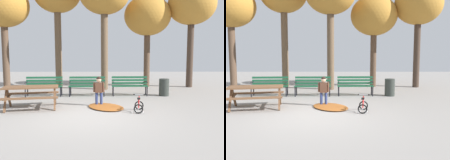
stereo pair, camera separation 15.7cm
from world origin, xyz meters
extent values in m
plane|color=gray|center=(0.00, 0.00, 0.00)|extent=(36.00, 36.00, 0.00)
cube|color=brown|center=(-2.04, 1.00, 0.74)|extent=(1.91, 1.08, 0.05)
cube|color=brown|center=(-1.94, 0.46, 0.45)|extent=(1.81, 0.57, 0.04)
cube|color=brown|center=(-2.15, 1.54, 0.45)|extent=(1.81, 0.57, 0.04)
cube|color=brown|center=(-2.76, 0.61, 0.36)|extent=(0.16, 0.57, 0.76)
cube|color=brown|center=(-2.86, 1.10, 0.36)|extent=(0.16, 0.57, 0.76)
cube|color=brown|center=(-2.81, 0.86, 0.42)|extent=(0.28, 1.10, 0.04)
cube|color=brown|center=(-1.23, 0.90, 0.36)|extent=(0.16, 0.57, 0.76)
cube|color=brown|center=(-1.32, 1.39, 0.36)|extent=(0.16, 0.57, 0.76)
cube|color=brown|center=(-1.28, 1.15, 0.42)|extent=(0.28, 1.10, 0.04)
cube|color=#195133|center=(-2.27, 3.55, 0.44)|extent=(1.60, 0.16, 0.03)
cube|color=#195133|center=(-2.26, 3.43, 0.44)|extent=(1.60, 0.16, 0.03)
cube|color=#195133|center=(-2.26, 3.31, 0.44)|extent=(1.60, 0.16, 0.03)
cube|color=#195133|center=(-2.25, 3.19, 0.44)|extent=(1.60, 0.16, 0.03)
cube|color=#195133|center=(-2.27, 3.59, 0.54)|extent=(1.60, 0.13, 0.09)
cube|color=#195133|center=(-2.27, 3.59, 0.67)|extent=(1.60, 0.13, 0.09)
cube|color=#195133|center=(-2.27, 3.59, 0.81)|extent=(1.60, 0.13, 0.09)
cylinder|color=black|center=(-1.50, 3.25, 0.22)|extent=(0.05, 0.05, 0.44)
cylinder|color=black|center=(-1.52, 3.61, 0.22)|extent=(0.05, 0.05, 0.44)
cube|color=black|center=(-1.51, 3.43, 0.62)|extent=(0.06, 0.40, 0.03)
cylinder|color=black|center=(-3.00, 3.17, 0.22)|extent=(0.05, 0.05, 0.44)
cylinder|color=black|center=(-3.02, 3.53, 0.22)|extent=(0.05, 0.05, 0.44)
cube|color=black|center=(-3.01, 3.35, 0.62)|extent=(0.06, 0.40, 0.03)
cube|color=#195133|center=(-0.36, 3.59, 0.44)|extent=(1.60, 0.09, 0.03)
cube|color=#195133|center=(-0.36, 3.47, 0.44)|extent=(1.60, 0.09, 0.03)
cube|color=#195133|center=(-0.36, 3.35, 0.44)|extent=(1.60, 0.09, 0.03)
cube|color=#195133|center=(-0.36, 3.23, 0.44)|extent=(1.60, 0.09, 0.03)
cube|color=#195133|center=(-0.36, 3.63, 0.54)|extent=(1.60, 0.07, 0.09)
cube|color=#195133|center=(-0.36, 3.63, 0.67)|extent=(1.60, 0.07, 0.09)
cube|color=#195133|center=(-0.36, 3.63, 0.81)|extent=(1.60, 0.07, 0.09)
cylinder|color=black|center=(0.39, 3.26, 0.22)|extent=(0.05, 0.05, 0.44)
cylinder|color=black|center=(0.39, 3.62, 0.22)|extent=(0.05, 0.05, 0.44)
cube|color=black|center=(0.39, 3.44, 0.62)|extent=(0.05, 0.40, 0.03)
cylinder|color=black|center=(-1.11, 3.24, 0.22)|extent=(0.05, 0.05, 0.44)
cylinder|color=black|center=(-1.11, 3.60, 0.22)|extent=(0.05, 0.05, 0.44)
cube|color=black|center=(-1.11, 3.42, 0.62)|extent=(0.05, 0.40, 0.03)
cube|color=#195133|center=(1.53, 3.68, 0.44)|extent=(1.60, 0.11, 0.03)
cube|color=#195133|center=(1.54, 3.56, 0.44)|extent=(1.60, 0.11, 0.03)
cube|color=#195133|center=(1.54, 3.44, 0.44)|extent=(1.60, 0.11, 0.03)
cube|color=#195133|center=(1.54, 3.32, 0.44)|extent=(1.60, 0.11, 0.03)
cube|color=#195133|center=(1.53, 3.72, 0.54)|extent=(1.60, 0.08, 0.09)
cube|color=#195133|center=(1.53, 3.72, 0.67)|extent=(1.60, 0.08, 0.09)
cube|color=#195133|center=(1.53, 3.72, 0.81)|extent=(1.60, 0.08, 0.09)
cylinder|color=black|center=(2.29, 3.36, 0.22)|extent=(0.05, 0.05, 0.44)
cylinder|color=black|center=(2.28, 3.72, 0.22)|extent=(0.05, 0.05, 0.44)
cube|color=black|center=(2.29, 3.54, 0.62)|extent=(0.05, 0.40, 0.03)
cylinder|color=black|center=(0.79, 3.32, 0.22)|extent=(0.05, 0.05, 0.44)
cylinder|color=black|center=(0.78, 3.68, 0.22)|extent=(0.05, 0.05, 0.44)
cube|color=black|center=(0.79, 3.50, 0.62)|extent=(0.05, 0.40, 0.03)
cylinder|color=navy|center=(0.33, 1.38, 0.24)|extent=(0.09, 0.09, 0.48)
cube|color=black|center=(0.33, 1.38, 0.03)|extent=(0.09, 0.16, 0.06)
cylinder|color=navy|center=(0.16, 1.38, 0.24)|extent=(0.09, 0.09, 0.48)
cube|color=black|center=(0.16, 1.38, 0.03)|extent=(0.09, 0.16, 0.06)
cube|color=brown|center=(0.25, 1.38, 0.66)|extent=(0.26, 0.15, 0.36)
sphere|color=#E0B28E|center=(0.25, 1.38, 0.95)|extent=(0.18, 0.18, 0.18)
sphere|color=black|center=(0.25, 1.38, 0.97)|extent=(0.17, 0.17, 0.17)
cylinder|color=brown|center=(0.41, 1.38, 0.67)|extent=(0.07, 0.07, 0.34)
cylinder|color=brown|center=(0.08, 1.38, 0.67)|extent=(0.07, 0.07, 0.34)
torus|color=black|center=(1.61, 0.74, 0.15)|extent=(0.30, 0.09, 0.30)
cylinder|color=silver|center=(1.61, 0.74, 0.15)|extent=(0.06, 0.05, 0.04)
torus|color=black|center=(1.53, 0.23, 0.15)|extent=(0.30, 0.09, 0.30)
cylinder|color=silver|center=(1.53, 0.23, 0.15)|extent=(0.06, 0.05, 0.04)
torus|color=white|center=(1.42, 0.25, 0.05)|extent=(0.11, 0.04, 0.11)
torus|color=white|center=(1.64, 0.21, 0.05)|extent=(0.11, 0.04, 0.11)
cylinder|color=red|center=(1.58, 0.57, 0.32)|extent=(0.08, 0.31, 0.32)
cylinder|color=red|center=(1.56, 0.41, 0.30)|extent=(0.05, 0.08, 0.27)
cylinder|color=red|center=(1.54, 0.33, 0.16)|extent=(0.06, 0.20, 0.05)
cylinder|color=silver|center=(1.61, 0.72, 0.31)|extent=(0.04, 0.08, 0.32)
cylinder|color=red|center=(1.58, 0.55, 0.42)|extent=(0.08, 0.32, 0.05)
cube|color=black|center=(1.55, 0.39, 0.45)|extent=(0.12, 0.18, 0.04)
cylinder|color=silver|center=(1.60, 0.70, 0.52)|extent=(0.34, 0.08, 0.02)
cylinder|color=black|center=(1.44, 0.73, 0.52)|extent=(0.06, 0.04, 0.04)
cylinder|color=black|center=(1.77, 0.68, 0.52)|extent=(0.06, 0.04, 0.04)
ellipsoid|color=#9E5623|center=(0.49, 1.07, 0.04)|extent=(1.73, 1.80, 0.07)
cylinder|color=#2D332D|center=(3.06, 3.47, 0.38)|extent=(0.44, 0.44, 0.76)
cylinder|color=brown|center=(-4.83, 5.68, 1.72)|extent=(0.35, 0.35, 3.43)
ellipsoid|color=#B27A2D|center=(-4.83, 5.68, 4.33)|extent=(2.60, 2.60, 2.20)
cylinder|color=brown|center=(-2.21, 6.41, 2.15)|extent=(0.37, 0.37, 4.29)
cylinder|color=brown|center=(0.38, 5.44, 2.03)|extent=(0.36, 0.36, 4.06)
cylinder|color=brown|center=(2.76, 6.59, 1.54)|extent=(0.34, 0.34, 3.08)
ellipsoid|color=#B27A2D|center=(2.76, 6.59, 3.98)|extent=(2.60, 2.60, 2.20)
cylinder|color=#423328|center=(5.14, 6.32, 1.82)|extent=(0.35, 0.35, 3.65)
ellipsoid|color=#B27A2D|center=(5.14, 6.32, 4.55)|extent=(2.60, 2.60, 2.20)
camera|label=1|loc=(0.60, -7.16, 1.86)|focal=38.74mm
camera|label=2|loc=(0.76, -7.16, 1.86)|focal=38.74mm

